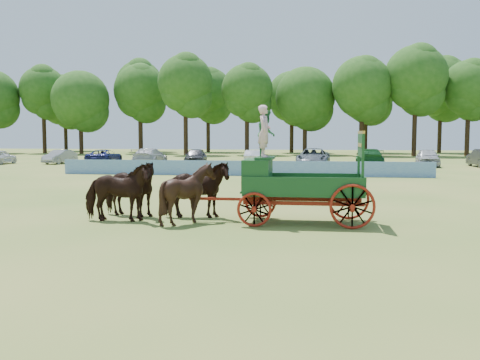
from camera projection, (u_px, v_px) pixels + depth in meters
name	position (u px, v px, depth m)	size (l,w,h in m)	color
ground	(200.00, 215.00, 19.26)	(160.00, 160.00, 0.00)	#9A8B45
horse_lead_left	(117.00, 192.00, 17.63)	(1.06, 2.33, 1.97)	black
horse_lead_right	(129.00, 189.00, 18.72)	(1.06, 2.33, 1.97)	black
horse_wheel_left	(188.00, 193.00, 17.29)	(1.59, 1.79, 1.98)	black
horse_wheel_right	(196.00, 190.00, 18.38)	(1.06, 2.33, 1.97)	black
farm_dray	(281.00, 172.00, 17.39)	(5.99, 2.00, 3.81)	#AA2B11
sponsor_banner	(242.00, 168.00, 37.11)	(26.00, 0.08, 1.05)	#1F5BAB
parked_cars	(316.00, 158.00, 48.18)	(56.48, 7.29, 1.64)	silver
treeline	(258.00, 90.00, 77.98)	(90.81, 21.96, 14.90)	#382314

